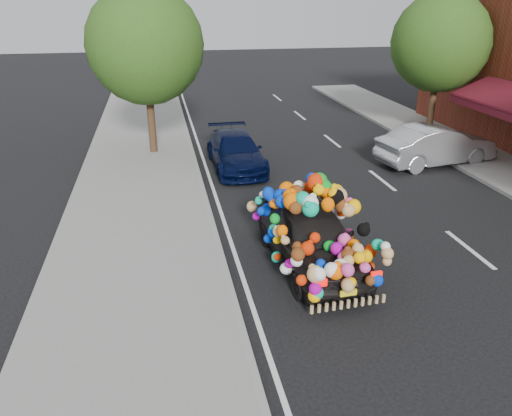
{
  "coord_description": "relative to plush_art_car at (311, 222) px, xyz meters",
  "views": [
    {
      "loc": [
        -3.53,
        -9.49,
        5.62
      ],
      "look_at": [
        -1.52,
        0.69,
        1.21
      ],
      "focal_mm": 35.0,
      "sensor_mm": 36.0,
      "label": 1
    }
  ],
  "objects": [
    {
      "name": "lane_markings",
      "position": [
        4.0,
        -0.09,
        -1.03
      ],
      "size": [
        6.0,
        50.0,
        0.01
      ],
      "primitive_type": null,
      "color": "silver",
      "rests_on": "ground"
    },
    {
      "name": "tree_near_sidewalk",
      "position": [
        -3.4,
        9.41,
        2.99
      ],
      "size": [
        4.2,
        4.2,
        6.13
      ],
      "color": "#332114",
      "rests_on": "ground"
    },
    {
      "name": "navy_sedan",
      "position": [
        -0.55,
        7.18,
        -0.43
      ],
      "size": [
        1.78,
        4.21,
        1.21
      ],
      "primitive_type": "imported",
      "rotation": [
        0.0,
        0.0,
        0.02
      ],
      "color": "black",
      "rests_on": "ground"
    },
    {
      "name": "sidewalk",
      "position": [
        -3.9,
        -0.09,
        -0.98
      ],
      "size": [
        4.0,
        60.0,
        0.12
      ],
      "primitive_type": "cube",
      "color": "gray",
      "rests_on": "ground"
    },
    {
      "name": "ground",
      "position": [
        0.4,
        -0.09,
        -1.04
      ],
      "size": [
        100.0,
        100.0,
        0.0
      ],
      "primitive_type": "plane",
      "color": "black",
      "rests_on": "ground"
    },
    {
      "name": "silver_hatchback",
      "position": [
        6.56,
        6.16,
        -0.33
      ],
      "size": [
        4.51,
        2.21,
        1.42
      ],
      "primitive_type": "imported",
      "rotation": [
        0.0,
        0.0,
        1.74
      ],
      "color": "#A8AAAF",
      "rests_on": "ground"
    },
    {
      "name": "tree_far_b",
      "position": [
        8.4,
        9.91,
        2.85
      ],
      "size": [
        4.0,
        4.0,
        5.9
      ],
      "color": "#332114",
      "rests_on": "ground"
    },
    {
      "name": "plush_art_car",
      "position": [
        0.0,
        0.0,
        0.0
      ],
      "size": [
        2.26,
        4.39,
        2.04
      ],
      "rotation": [
        0.0,
        0.0,
        0.06
      ],
      "color": "black",
      "rests_on": "ground"
    },
    {
      "name": "kerb",
      "position": [
        -1.95,
        -0.09,
        -0.97
      ],
      "size": [
        0.15,
        60.0,
        0.13
      ],
      "primitive_type": "cube",
      "color": "gray",
      "rests_on": "ground"
    }
  ]
}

